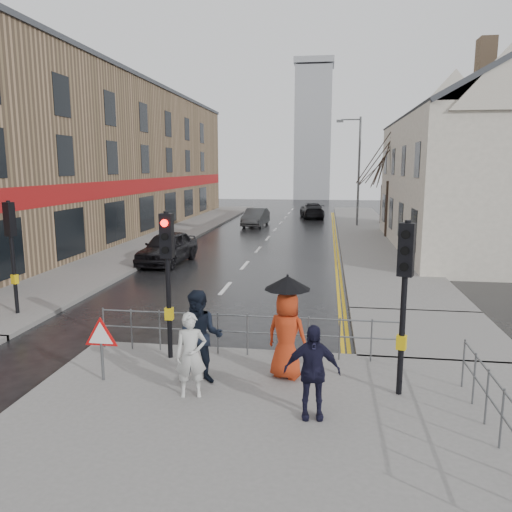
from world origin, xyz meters
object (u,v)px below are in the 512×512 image
(pedestrian_a, at_px, (191,355))
(pedestrian_with_umbrella, at_px, (287,324))
(pedestrian_b, at_px, (200,337))
(pedestrian_d, at_px, (312,371))
(car_parked, at_px, (168,248))
(car_mid, at_px, (256,217))

(pedestrian_a, relative_size, pedestrian_with_umbrella, 0.76)
(pedestrian_a, height_order, pedestrian_with_umbrella, pedestrian_with_umbrella)
(pedestrian_b, distance_m, pedestrian_d, 2.56)
(pedestrian_with_umbrella, height_order, pedestrian_d, pedestrian_with_umbrella)
(car_parked, bearing_deg, car_mid, 87.71)
(pedestrian_d, relative_size, car_mid, 0.41)
(pedestrian_a, height_order, pedestrian_b, pedestrian_b)
(pedestrian_d, distance_m, car_parked, 15.90)
(car_mid, bearing_deg, car_parked, -92.98)
(pedestrian_a, relative_size, pedestrian_d, 0.97)
(pedestrian_with_umbrella, distance_m, car_parked, 14.19)
(car_mid, bearing_deg, pedestrian_a, -79.96)
(pedestrian_with_umbrella, distance_m, pedestrian_d, 1.76)
(pedestrian_a, bearing_deg, pedestrian_with_umbrella, 18.19)
(pedestrian_with_umbrella, distance_m, car_mid, 28.46)
(pedestrian_b, xyz_separation_m, pedestrian_d, (2.29, -1.14, -0.12))
(pedestrian_b, bearing_deg, pedestrian_d, -31.48)
(pedestrian_d, distance_m, car_mid, 30.16)
(pedestrian_b, height_order, car_parked, pedestrian_b)
(pedestrian_a, xyz_separation_m, pedestrian_d, (2.31, -0.50, 0.02))
(pedestrian_a, height_order, car_mid, pedestrian_a)
(pedestrian_with_umbrella, relative_size, pedestrian_d, 1.29)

